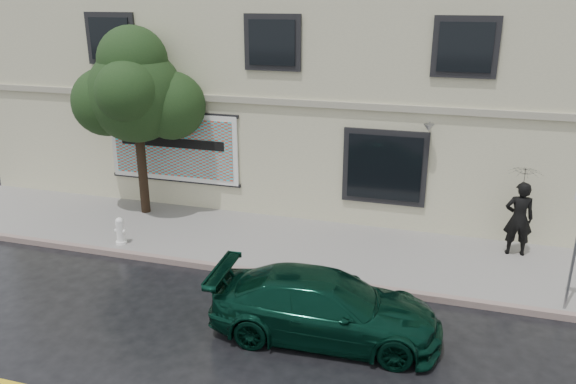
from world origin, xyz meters
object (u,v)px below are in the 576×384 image
(fire_hydrant, at_px, (120,231))
(street_tree, at_px, (136,96))
(car, at_px, (325,306))
(pedestrian, at_px, (519,219))

(fire_hydrant, bearing_deg, street_tree, 82.51)
(car, height_order, street_tree, street_tree)
(car, bearing_deg, fire_hydrant, 65.68)
(street_tree, bearing_deg, pedestrian, 0.16)
(pedestrian, relative_size, street_tree, 0.39)
(car, distance_m, pedestrian, 6.14)
(pedestrian, xyz_separation_m, street_tree, (-10.57, -0.03, 2.58))
(street_tree, height_order, fire_hydrant, street_tree)
(car, xyz_separation_m, pedestrian, (3.88, 4.73, 0.46))
(pedestrian, bearing_deg, fire_hydrant, 8.36)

